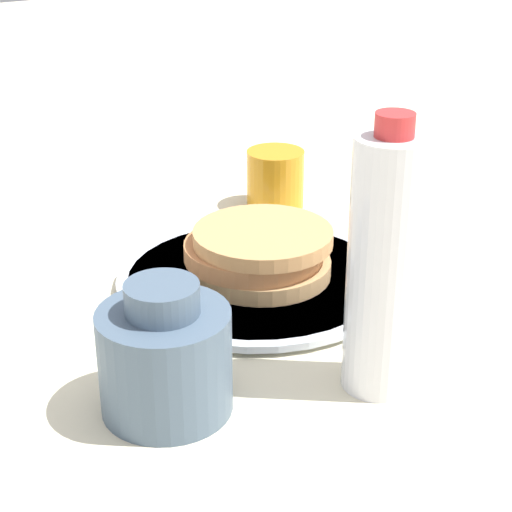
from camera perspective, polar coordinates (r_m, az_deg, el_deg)
ground_plane at (r=0.86m, az=0.09°, el=-2.69°), size 4.00×4.00×0.00m
plate at (r=0.88m, az=0.00°, el=-1.54°), size 0.29×0.29×0.01m
pancake_stack at (r=0.87m, az=0.20°, el=0.26°), size 0.15×0.15×0.05m
juice_glass at (r=1.07m, az=1.29°, el=5.16°), size 0.07×0.07×0.07m
cream_jug at (r=0.67m, az=-6.08°, el=-6.67°), size 0.11×0.11×0.11m
water_bottle_near at (r=0.68m, az=8.58°, el=-0.63°), size 0.06×0.06×0.23m
napkin at (r=0.80m, az=-15.80°, el=-5.25°), size 0.12×0.11×0.02m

